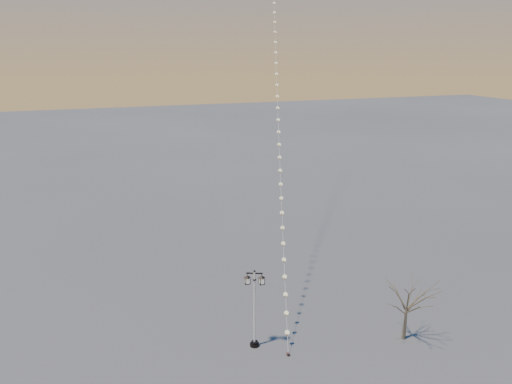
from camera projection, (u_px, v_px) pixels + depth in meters
name	position (u px, v px, depth m)	size (l,w,h in m)	color
ground	(309.00, 374.00, 28.57)	(300.00, 300.00, 0.00)	#484848
street_lamp	(255.00, 305.00, 30.43)	(1.35, 0.83, 5.57)	black
bare_tree	(407.00, 300.00, 31.26)	(2.59, 2.59, 4.30)	brown
kite_train	(277.00, 54.00, 45.45)	(14.60, 41.18, 37.44)	#331F19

